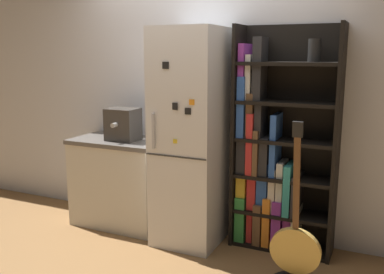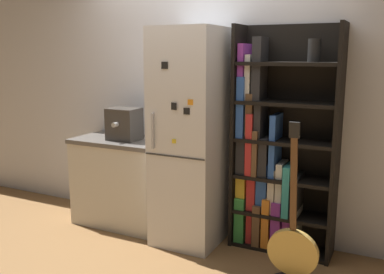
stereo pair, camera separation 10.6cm
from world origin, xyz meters
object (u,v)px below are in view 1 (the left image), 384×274
object	(u,v)px
bookshelf	(274,158)
refrigerator	(192,138)
espresso_machine	(123,124)
guitar	(295,260)

from	to	relation	value
bookshelf	refrigerator	bearing A→B (deg)	-165.25
espresso_machine	guitar	bearing A→B (deg)	-12.84
refrigerator	espresso_machine	size ratio (longest dim) A/B	6.21
espresso_machine	bookshelf	bearing A→B (deg)	7.02
bookshelf	espresso_machine	size ratio (longest dim) A/B	6.27
espresso_machine	refrigerator	bearing A→B (deg)	-0.64
refrigerator	bookshelf	distance (m)	0.73
refrigerator	bookshelf	bearing A→B (deg)	14.75
bookshelf	espresso_machine	distance (m)	1.45
bookshelf	espresso_machine	world-z (taller)	bookshelf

